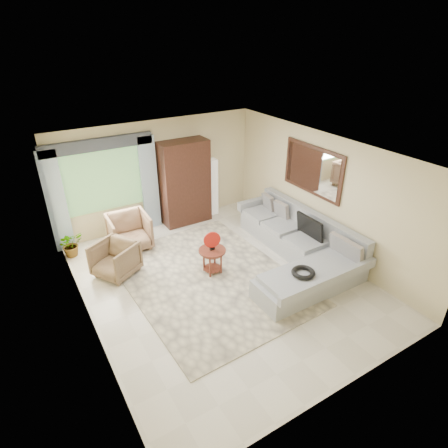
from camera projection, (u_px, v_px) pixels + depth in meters
ground at (222, 281)px, 7.42m from camera, size 6.00×6.00×0.00m
area_rug at (208, 278)px, 7.49m from camera, size 3.14×4.11×0.02m
sectional_sofa at (298, 248)px, 7.97m from camera, size 2.30×3.46×0.90m
tv_screen at (310, 227)px, 7.89m from camera, size 0.14×0.74×0.48m
garden_hose at (303, 272)px, 6.74m from camera, size 0.43×0.43×0.09m
coffee_table at (212, 261)px, 7.54m from camera, size 0.55×0.55×0.55m
red_disc at (212, 240)px, 7.31m from camera, size 0.33×0.12×0.34m
armchair_left at (115, 259)px, 7.46m from camera, size 1.06×1.05×0.71m
armchair_right at (130, 232)px, 8.37m from camera, size 0.90×0.92×0.80m
potted_plant at (71, 244)px, 8.13m from camera, size 0.59×0.54×0.56m
armoire at (185, 183)px, 9.24m from camera, size 1.20×0.55×2.10m
floor_lamp at (212, 187)px, 9.79m from camera, size 0.24×0.24×1.50m
window at (103, 181)px, 8.39m from camera, size 1.80×0.04×1.40m
curtain_left at (56, 202)px, 7.96m from camera, size 0.40×0.08×2.30m
curtain_right at (149, 184)px, 8.92m from camera, size 0.40×0.08×2.30m
valance at (98, 144)px, 7.94m from camera, size 2.40×0.12×0.26m
wall_mirror at (312, 170)px, 7.99m from camera, size 0.05×1.70×1.05m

